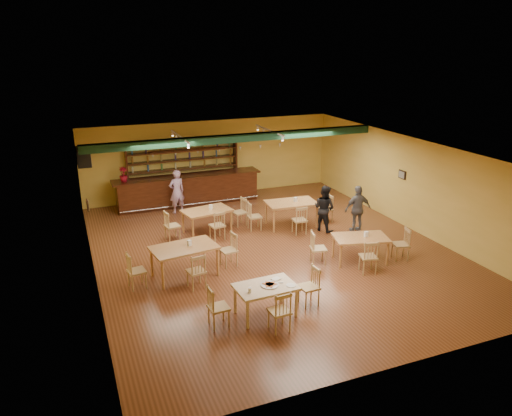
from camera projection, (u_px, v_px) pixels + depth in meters
name	position (u px, v px, depth m)	size (l,w,h in m)	color
floor	(270.00, 249.00, 14.58)	(12.00, 12.00, 0.00)	#562F18
ceiling_beam	(238.00, 138.00, 16.12)	(10.00, 0.30, 0.25)	#10301D
track_rail_left	(180.00, 137.00, 15.99)	(0.05, 2.50, 0.05)	silver
track_rail_right	(269.00, 130.00, 17.12)	(0.05, 2.50, 0.05)	silver
ac_unit	(84.00, 157.00, 15.83)	(0.34, 0.70, 0.48)	silver
picture_left	(87.00, 205.00, 13.17)	(0.04, 0.34, 0.28)	black
picture_right	(402.00, 175.00, 16.22)	(0.04, 0.34, 0.28)	black
bar_counter	(188.00, 190.00, 18.52)	(5.58, 0.85, 1.13)	black
back_bar_hutch	(184.00, 171.00, 18.88)	(4.31, 0.40, 2.28)	black
poinsettia	(123.00, 174.00, 17.43)	(0.30, 0.30, 0.53)	maroon
dining_table_a	(207.00, 221.00, 15.82)	(1.52, 0.91, 0.76)	#A16039
dining_table_b	(291.00, 214.00, 16.38)	(1.66, 1.00, 0.83)	#A16039
dining_table_c	(185.00, 261.00, 12.81)	(1.67, 1.00, 0.84)	#A16039
dining_table_d	(360.00, 249.00, 13.68)	(1.49, 0.89, 0.74)	#A16039
near_table	(266.00, 300.00, 10.99)	(1.35, 0.87, 0.72)	tan
pizza_tray	(270.00, 285.00, 10.90)	(0.40, 0.40, 0.01)	silver
parmesan_shaker	(250.00, 290.00, 10.58)	(0.07, 0.07, 0.11)	#EAE5C6
napkin_stack	(276.00, 279.00, 11.16)	(0.20, 0.15, 0.03)	white
pizza_server	(275.00, 282.00, 10.99)	(0.32, 0.09, 0.00)	silver
side_plate	(291.00, 285.00, 10.89)	(0.22, 0.22, 0.01)	white
patron_bar	(177.00, 192.00, 17.50)	(0.58, 0.38, 1.59)	purple
patron_right_a	(324.00, 208.00, 15.85)	(0.74, 0.58, 1.52)	black
patron_right_b	(358.00, 209.00, 15.73)	(0.91, 0.38, 1.55)	slate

